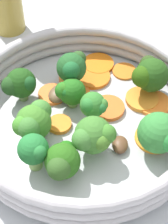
{
  "coord_description": "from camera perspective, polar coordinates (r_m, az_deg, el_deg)",
  "views": [
    {
      "loc": [
        -0.21,
        -0.21,
        0.36
      ],
      "look_at": [
        0.0,
        0.0,
        0.03
      ],
      "focal_mm": 60.0,
      "sensor_mm": 36.0,
      "label": 1
    }
  ],
  "objects": [
    {
      "name": "broccoli_floret_5",
      "position": [
        0.43,
        1.37,
        0.94
      ],
      "size": [
        0.04,
        0.03,
        0.05
      ],
      "color": "#67944F",
      "rests_on": "skillet"
    },
    {
      "name": "broccoli_floret_0",
      "position": [
        0.47,
        -9.76,
        4.24
      ],
      "size": [
        0.04,
        0.04,
        0.05
      ],
      "color": "#6A884C",
      "rests_on": "skillet"
    },
    {
      "name": "carrot_slice_7",
      "position": [
        0.45,
        10.6,
        -3.88
      ],
      "size": [
        0.05,
        0.05,
        0.0
      ],
      "primitive_type": "cylinder",
      "rotation": [
        0.0,
        0.0,
        0.09
      ],
      "color": "orange",
      "rests_on": "skillet"
    },
    {
      "name": "carrot_slice_8",
      "position": [
        0.48,
        8.81,
        1.93
      ],
      "size": [
        0.06,
        0.06,
        0.01
      ],
      "primitive_type": "cylinder",
      "rotation": [
        0.0,
        0.0,
        0.59
      ],
      "color": "orange",
      "rests_on": "skillet"
    },
    {
      "name": "mushroom_piece_1",
      "position": [
        0.48,
        -3.69,
        2.9
      ],
      "size": [
        0.04,
        0.03,
        0.01
      ],
      "primitive_type": "ellipsoid",
      "rotation": [
        0.0,
        0.0,
        3.31
      ],
      "color": "brown",
      "rests_on": "skillet"
    },
    {
      "name": "broccoli_floret_8",
      "position": [
        0.47,
        -1.82,
        6.76
      ],
      "size": [
        0.04,
        0.04,
        0.05
      ],
      "color": "#7C9F5C",
      "rests_on": "skillet"
    },
    {
      "name": "carrot_slice_1",
      "position": [
        0.48,
        -5.27,
        2.45
      ],
      "size": [
        0.05,
        0.05,
        0.01
      ],
      "primitive_type": "cylinder",
      "rotation": [
        0.0,
        0.0,
        3.51
      ],
      "color": "orange",
      "rests_on": "skillet"
    },
    {
      "name": "broccoli_floret_9",
      "position": [
        0.41,
        11.92,
        -3.08
      ],
      "size": [
        0.05,
        0.05,
        0.05
      ],
      "color": "olive",
      "rests_on": "skillet"
    },
    {
      "name": "broccoli_floret_3",
      "position": [
        0.42,
        -7.81,
        -1.51
      ],
      "size": [
        0.05,
        0.04,
        0.05
      ],
      "color": "#7EA76C",
      "rests_on": "skillet"
    },
    {
      "name": "carrot_slice_4",
      "position": [
        0.49,
        -1.13,
        2.98
      ],
      "size": [
        0.04,
        0.04,
        0.0
      ],
      "primitive_type": "cylinder",
      "rotation": [
        0.0,
        0.0,
        4.77
      ],
      "color": "orange",
      "rests_on": "skillet"
    },
    {
      "name": "broccoli_floret_4",
      "position": [
        0.4,
        -7.75,
        -5.77
      ],
      "size": [
        0.03,
        0.04,
        0.05
      ],
      "color": "#87B05B",
      "rests_on": "skillet"
    },
    {
      "name": "carrot_slice_5",
      "position": [
        0.52,
        6.17,
        6.2
      ],
      "size": [
        0.03,
        0.03,
        0.0
      ],
      "primitive_type": "cylinder",
      "rotation": [
        0.0,
        0.0,
        3.11
      ],
      "color": "orange",
      "rests_on": "skillet"
    },
    {
      "name": "ground_plane",
      "position": [
        0.47,
        -0.0,
        -2.21
      ],
      "size": [
        4.0,
        4.0,
        0.0
      ],
      "primitive_type": "plane",
      "color": "#B6BABF"
    },
    {
      "name": "carrot_slice_9",
      "position": [
        0.53,
        2.18,
        7.32
      ],
      "size": [
        0.06,
        0.06,
        0.01
      ],
      "primitive_type": "cylinder",
      "rotation": [
        0.0,
        0.0,
        1.94
      ],
      "color": "orange",
      "rests_on": "skillet"
    },
    {
      "name": "broccoli_floret_7",
      "position": [
        0.4,
        1.46,
        -3.7
      ],
      "size": [
        0.05,
        0.05,
        0.05
      ],
      "color": "#6FA74D",
      "rests_on": "skillet"
    },
    {
      "name": "broccoli_floret_1",
      "position": [
        0.39,
        -3.35,
        -7.56
      ],
      "size": [
        0.04,
        0.04,
        0.04
      ],
      "color": "#6C9650",
      "rests_on": "skillet"
    },
    {
      "name": "carrot_slice_0",
      "position": [
        0.5,
        -2.2,
        5.1
      ],
      "size": [
        0.03,
        0.03,
        0.0
      ],
      "primitive_type": "cylinder",
      "rotation": [
        0.0,
        0.0,
        1.48
      ],
      "color": "orange",
      "rests_on": "skillet"
    },
    {
      "name": "broccoli_floret_2",
      "position": [
        0.46,
        -2.23,
        3.04
      ],
      "size": [
        0.04,
        0.03,
        0.04
      ],
      "color": "olive",
      "rests_on": "skillet"
    },
    {
      "name": "broccoli_floret_6",
      "position": [
        0.47,
        9.85,
        5.61
      ],
      "size": [
        0.05,
        0.04,
        0.05
      ],
      "color": "#6C9249",
      "rests_on": "skillet"
    },
    {
      "name": "skillet",
      "position": [
        0.46,
        -0.0,
        -1.73
      ],
      "size": [
        0.27,
        0.27,
        0.01
      ],
      "primitive_type": "cylinder",
      "color": "#B2B5B7",
      "rests_on": "ground_plane"
    },
    {
      "name": "carrot_slice_6",
      "position": [
        0.47,
        3.71,
        0.63
      ],
      "size": [
        0.04,
        0.04,
        0.01
      ],
      "primitive_type": "cylinder",
      "rotation": [
        0.0,
        0.0,
        4.69
      ],
      "color": "orange",
      "rests_on": "skillet"
    },
    {
      "name": "carrot_slice_10",
      "position": [
        0.51,
        1.44,
        5.39
      ],
      "size": [
        0.06,
        0.06,
        0.0
      ],
      "primitive_type": "cylinder",
      "rotation": [
        0.0,
        0.0,
        0.82
      ],
      "color": "orange",
      "rests_on": "skillet"
    },
    {
      "name": "carrot_slice_2",
      "position": [
        0.45,
        -3.73,
        -1.86
      ],
      "size": [
        0.03,
        0.03,
        0.01
      ],
      "primitive_type": "cylinder",
      "rotation": [
        0.0,
        0.0,
        1.39
      ],
      "color": "orange",
      "rests_on": "skillet"
    },
    {
      "name": "carrot_slice_3",
      "position": [
        0.48,
        10.53,
        1.31
      ],
      "size": [
        0.06,
        0.06,
        0.0
      ],
      "primitive_type": "cylinder",
      "rotation": [
        0.0,
        0.0,
        5.1
      ],
      "color": "orange",
      "rests_on": "skillet"
    },
    {
      "name": "skillet_rim_wall",
      "position": [
        0.44,
        -0.0,
        0.57
      ],
      "size": [
        0.28,
        0.28,
        0.04
      ],
      "color": "#B8B3B7",
      "rests_on": "skillet"
    },
    {
      "name": "mushroom_piece_0",
      "position": [
        0.43,
        5.6,
        -4.88
      ],
      "size": [
        0.03,
        0.03,
        0.01
      ],
      "primitive_type": "ellipsoid",
      "rotation": [
        0.0,
        0.0,
        3.84
      ],
      "color": "brown",
      "rests_on": "skillet"
    }
  ]
}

